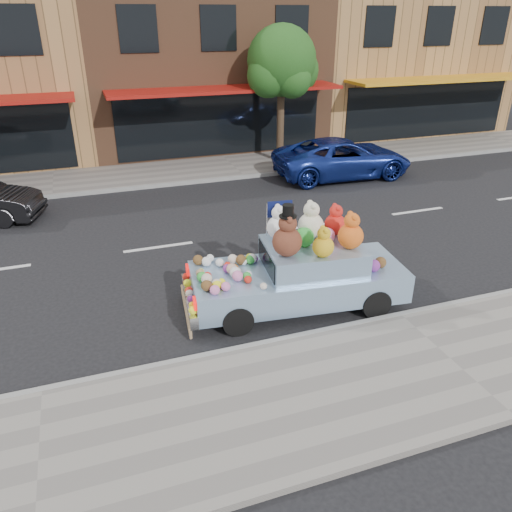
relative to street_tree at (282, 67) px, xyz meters
name	(u,v)px	position (x,y,z in m)	size (l,w,h in m)	color
ground	(299,228)	(-2.03, -6.55, -3.69)	(120.00, 120.00, 0.00)	black
near_sidewalk	(449,361)	(-2.03, -13.05, -3.63)	(60.00, 3.00, 0.12)	gray
far_sidewalk	(233,166)	(-2.03, -0.05, -3.63)	(60.00, 3.00, 0.12)	gray
near_kerb	(400,316)	(-2.03, -11.55, -3.63)	(60.00, 0.12, 0.13)	gray
far_kerb	(244,177)	(-2.03, -1.55, -3.63)	(60.00, 0.12, 0.13)	gray
storefront_mid	(196,59)	(-2.03, 5.42, -0.05)	(10.00, 9.80, 7.30)	brown
storefront_right	(386,53)	(7.97, 5.42, -0.05)	(10.00, 9.80, 7.30)	#AB7B47
street_tree	(282,67)	(0.00, 0.00, 0.00)	(3.00, 2.70, 5.22)	#38281C
car_blue	(343,158)	(1.48, -2.51, -2.99)	(2.35, 5.09, 1.41)	navy
art_car	(299,270)	(-3.74, -10.36, -2.88)	(4.65, 2.24, 2.37)	black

